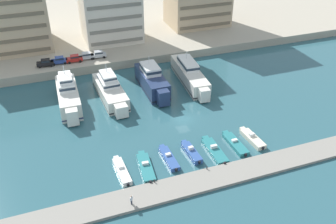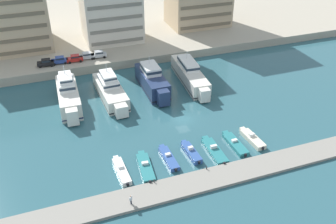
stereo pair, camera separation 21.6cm
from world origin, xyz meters
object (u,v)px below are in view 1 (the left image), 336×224
Objects in this scene: yacht_ivory_left at (110,90)px; motorboat_cream_mid_right at (252,138)px; yacht_navy_mid_left at (152,81)px; motorboat_teal_left at (146,167)px; motorboat_teal_center at (214,150)px; motorboat_blue_center_left at (191,152)px; car_silver_center_left at (86,56)px; yacht_ivory_far_left at (68,95)px; pedestrian_near_edge at (131,199)px; motorboat_white_far_left at (122,171)px; car_red_mid_left at (74,58)px; yacht_ivory_center_left at (190,74)px; car_black_far_left at (45,63)px; motorboat_teal_center_right at (235,143)px; car_silver_center at (98,54)px; motorboat_blue_mid_left at (169,158)px; car_blue_left at (59,60)px.

motorboat_cream_mid_right is at bearing -48.92° from yacht_ivory_left.
yacht_navy_mid_left reaches higher than motorboat_teal_left.
motorboat_blue_center_left is at bearing 169.71° from motorboat_teal_center.
car_silver_center_left is (-11.32, 42.78, 2.67)m from motorboat_blue_center_left.
yacht_ivory_far_left is 10.22× the size of pedestrian_near_edge.
car_red_mid_left reaches higher than motorboat_white_far_left.
yacht_ivory_center_left is at bearing 4.15° from yacht_navy_mid_left.
yacht_navy_mid_left is 26.26m from motorboat_teal_center.
car_black_far_left reaches higher than motorboat_cream_mid_right.
motorboat_cream_mid_right reaches higher than motorboat_white_far_left.
motorboat_blue_center_left reaches higher than motorboat_teal_left.
yacht_ivory_far_left is at bearing 137.10° from motorboat_teal_center_right.
motorboat_cream_mid_right is 1.74× the size of car_silver_center.
pedestrian_near_edge is at bearing -97.29° from yacht_ivory_left.
motorboat_teal_left is 43.61m from car_red_mid_left.
motorboat_blue_center_left is at bearing -112.16° from yacht_ivory_center_left.
motorboat_blue_mid_left is at bearing -60.68° from yacht_ivory_far_left.
yacht_ivory_far_left reaches higher than motorboat_blue_mid_left.
yacht_ivory_left is 25.67m from motorboat_white_far_left.
motorboat_blue_mid_left is at bearing -179.89° from motorboat_blue_center_left.
pedestrian_near_edge reaches higher than motorboat_cream_mid_right.
yacht_ivory_far_left is at bearing -79.25° from car_black_far_left.
yacht_navy_mid_left reaches higher than yacht_ivory_center_left.
yacht_ivory_left is 2.36× the size of motorboat_white_far_left.
car_silver_center_left is at bearing 3.69° from car_black_far_left.
motorboat_teal_center is at bearing 23.54° from pedestrian_near_edge.
yacht_navy_mid_left is 4.00× the size of car_silver_center.
motorboat_white_far_left is 1.14× the size of motorboat_blue_center_left.
motorboat_blue_mid_left is at bearing -76.56° from car_red_mid_left.
motorboat_blue_mid_left is (4.80, -24.78, -1.63)m from yacht_ivory_left.
car_red_mid_left is at bearing -169.55° from car_silver_center_left.
car_black_far_left is 10.27m from car_silver_center_left.
car_silver_center_left is at bearing 114.99° from motorboat_teal_center_right.
yacht_ivory_left reaches higher than yacht_ivory_center_left.
yacht_ivory_far_left is at bearing -111.31° from car_silver_center_left.
car_red_mid_left reaches higher than motorboat_cream_mid_right.
motorboat_blue_center_left is 4.28m from motorboat_teal_center.
pedestrian_near_edge is at bearing -80.79° from car_black_far_left.
pedestrian_near_edge is at bearing -84.63° from car_blue_left.
motorboat_white_far_left is 1.84× the size of car_blue_left.
yacht_ivory_left is 2.45× the size of motorboat_blue_mid_left.
car_silver_center_left is (-20.05, 43.01, 2.82)m from motorboat_teal_center_right.
motorboat_teal_left is 2.01× the size of car_silver_center.
motorboat_blue_center_left is 3.94× the size of pedestrian_near_edge.
motorboat_teal_center_right is (-1.83, -26.15, -1.68)m from yacht_ivory_center_left.
car_black_far_left is 1.01× the size of car_silver_center_left.
car_black_far_left is at bearing -179.27° from car_red_mid_left.
motorboat_blue_mid_left is at bearing 3.71° from motorboat_white_far_left.
car_silver_center_left is at bearing 68.69° from yacht_ivory_far_left.
pedestrian_near_edge is at bearing -137.07° from motorboat_blue_mid_left.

